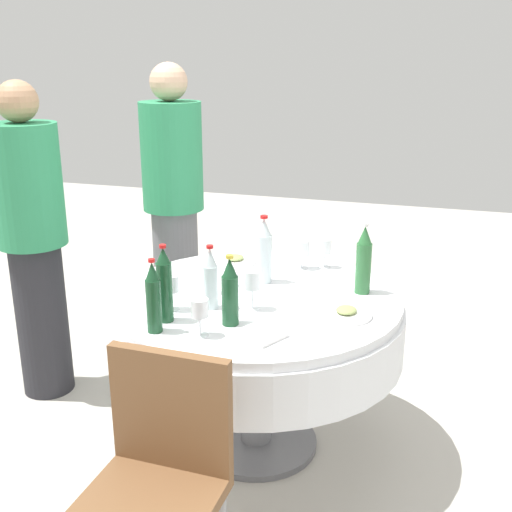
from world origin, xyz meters
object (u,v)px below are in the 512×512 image
bottle_clear_near (211,279)px  plate_mid (213,285)px  wine_glass_north (325,248)px  chair_north (158,471)px  wine_glass_south (171,286)px  dining_table (256,328)px  person_west (33,239)px  bottle_green_left (364,261)px  bottle_dark_green_inner (153,298)px  wine_glass_near (252,282)px  bottle_clear_west (264,251)px  wine_glass_mid (200,309)px  plate_outer (346,313)px  wine_glass_far (302,249)px  plate_rear (235,260)px  bottle_dark_green_far (165,286)px  bottle_dark_green_north (230,293)px  person_inner (174,209)px

bottle_clear_near → plate_mid: (-0.23, -0.08, -0.11)m
wine_glass_north → chair_north: wine_glass_north is taller
wine_glass_south → dining_table: bearing=132.2°
bottle_clear_near → person_west: (-0.34, -1.08, -0.02)m
wine_glass_north → bottle_green_left: bearing=38.7°
bottle_dark_green_inner → wine_glass_near: 0.42m
plate_mid → chair_north: 1.03m
bottle_clear_west → chair_north: bearing=-0.3°
wine_glass_south → wine_glass_mid: bearing=46.4°
wine_glass_south → plate_outer: bearing=102.0°
dining_table → bottle_dark_green_inner: bearing=-28.8°
wine_glass_north → plate_outer: wine_glass_north is taller
bottle_dark_green_inner → plate_outer: bearing=118.2°
plate_outer → wine_glass_far: bearing=-149.3°
wine_glass_far → plate_rear: bearing=-87.5°
wine_glass_south → plate_mid: (-0.30, 0.06, -0.10)m
bottle_dark_green_inner → wine_glass_north: size_ratio=2.02×
wine_glass_north → wine_glass_near: bearing=-16.4°
bottle_dark_green_inner → dining_table: bearing=151.2°
bottle_dark_green_far → chair_north: size_ratio=0.35×
bottle_dark_green_inner → bottle_dark_green_north: bottle_dark_green_inner is taller
bottle_clear_near → wine_glass_north: 0.72m
bottle_clear_west → wine_glass_far: size_ratio=2.21×
wine_glass_near → person_inner: size_ratio=0.10×
bottle_green_left → plate_mid: bearing=-79.3°
bottle_green_left → plate_outer: 0.30m
wine_glass_south → wine_glass_far: bearing=149.5°
bottle_dark_green_inner → bottle_dark_green_far: bottle_dark_green_far is taller
bottle_clear_near → person_west: size_ratio=0.17×
bottle_dark_green_far → wine_glass_south: size_ratio=2.10×
wine_glass_far → plate_mid: wine_glass_far is taller
dining_table → person_west: person_west is taller
bottle_dark_green_north → person_west: 1.30m
bottle_green_left → wine_glass_north: 0.36m
bottle_dark_green_north → wine_glass_near: size_ratio=1.70×
bottle_green_left → plate_rear: bottle_green_left is taller
bottle_clear_near → bottle_green_left: bearing=122.1°
bottle_green_left → person_inner: size_ratio=0.18×
wine_glass_far → person_inner: (-0.38, -0.84, 0.04)m
bottle_clear_near → plate_outer: bearing=98.3°
wine_glass_mid → bottle_clear_near: bearing=-167.4°
wine_glass_near → wine_glass_mid: (0.29, -0.11, -0.01)m
bottle_clear_near → plate_mid: bearing=-160.6°
bottle_dark_green_inner → wine_glass_north: (-0.90, 0.46, -0.04)m
wine_glass_far → plate_outer: wine_glass_far is taller
bottle_dark_green_north → plate_mid: size_ratio=1.26×
wine_glass_mid → chair_north: size_ratio=0.17×
wine_glass_south → bottle_dark_green_far: bearing=12.4°
wine_glass_mid → person_west: bearing=-117.6°
dining_table → wine_glass_mid: wine_glass_mid is taller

